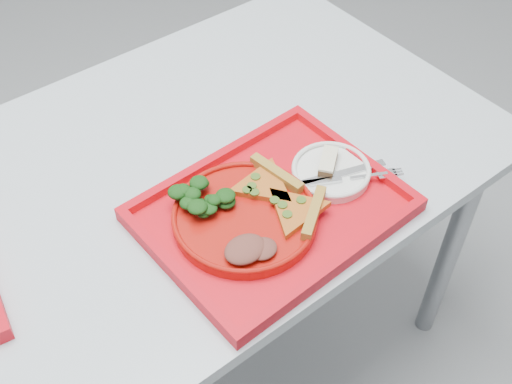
{
  "coord_description": "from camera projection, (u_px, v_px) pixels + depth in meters",
  "views": [
    {
      "loc": [
        -0.28,
        -0.8,
        1.64
      ],
      "look_at": [
        0.21,
        -0.17,
        0.78
      ],
      "focal_mm": 45.0,
      "sensor_mm": 36.0,
      "label": 1
    }
  ],
  "objects": [
    {
      "name": "table",
      "position": [
        118.0,
        227.0,
        1.26
      ],
      "size": [
        1.6,
        0.8,
        0.75
      ],
      "color": "#B2BDC7",
      "rests_on": "ground"
    },
    {
      "name": "tray_main",
      "position": [
        272.0,
        212.0,
        1.18
      ],
      "size": [
        0.46,
        0.37,
        0.01
      ],
      "primitive_type": "cube",
      "rotation": [
        0.0,
        0.0,
        0.04
      ],
      "color": "red",
      "rests_on": "table"
    },
    {
      "name": "dinner_plate",
      "position": [
        245.0,
        218.0,
        1.15
      ],
      "size": [
        0.26,
        0.26,
        0.02
      ],
      "primitive_type": "cylinder",
      "color": "#AC120B",
      "rests_on": "tray_main"
    },
    {
      "name": "side_plate",
      "position": [
        331.0,
        173.0,
        1.23
      ],
      "size": [
        0.15,
        0.15,
        0.01
      ],
      "primitive_type": "cylinder",
      "color": "white",
      "rests_on": "tray_main"
    },
    {
      "name": "pizza_slice_a",
      "position": [
        295.0,
        209.0,
        1.14
      ],
      "size": [
        0.17,
        0.18,
        0.02
      ],
      "primitive_type": null,
      "rotation": [
        0.0,
        0.0,
        2.18
      ],
      "color": "orange",
      "rests_on": "dinner_plate"
    },
    {
      "name": "pizza_slice_b",
      "position": [
        264.0,
        183.0,
        1.18
      ],
      "size": [
        0.15,
        0.14,
        0.02
      ],
      "primitive_type": null,
      "rotation": [
        0.0,
        0.0,
        3.29
      ],
      "color": "orange",
      "rests_on": "dinner_plate"
    },
    {
      "name": "salad_heap",
      "position": [
        204.0,
        195.0,
        1.14
      ],
      "size": [
        0.08,
        0.07,
        0.04
      ],
      "primitive_type": "ellipsoid",
      "color": "black",
      "rests_on": "dinner_plate"
    },
    {
      "name": "meat_portion",
      "position": [
        245.0,
        249.0,
        1.07
      ],
      "size": [
        0.08,
        0.06,
        0.02
      ],
      "primitive_type": "ellipsoid",
      "color": "brown",
      "rests_on": "dinner_plate"
    },
    {
      "name": "dessert_bar",
      "position": [
        328.0,
        162.0,
        1.22
      ],
      "size": [
        0.07,
        0.07,
        0.02
      ],
      "rotation": [
        0.0,
        0.0,
        0.66
      ],
      "color": "#4C2E19",
      "rests_on": "side_plate"
    },
    {
      "name": "knife",
      "position": [
        341.0,
        173.0,
        1.21
      ],
      "size": [
        0.18,
        0.07,
        0.01
      ],
      "primitive_type": "cube",
      "rotation": [
        0.0,
        0.0,
        -0.31
      ],
      "color": "silver",
      "rests_on": "side_plate"
    },
    {
      "name": "fork",
      "position": [
        349.0,
        178.0,
        1.2
      ],
      "size": [
        0.17,
        0.11,
        0.01
      ],
      "primitive_type": "cube",
      "rotation": [
        0.0,
        0.0,
        -0.49
      ],
      "color": "silver",
      "rests_on": "side_plate"
    }
  ]
}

